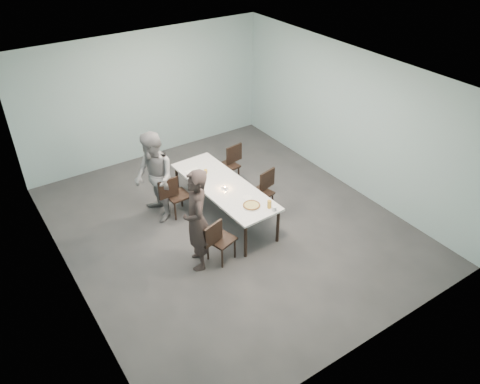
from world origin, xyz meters
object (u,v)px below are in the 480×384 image
beer_glass (269,204)px  tealight (225,188)px  pizza (252,205)px  chair_near_left (218,238)px  side_plate (247,197)px  chair_far_right (230,162)px  table (224,188)px  amber_tumbler (206,171)px  diner_near (197,220)px  diner_far (154,178)px  chair_far_left (174,194)px  water_tumbler (274,209)px  chair_near_right (263,189)px

beer_glass → tealight: size_ratio=2.68×
tealight → pizza: bearing=-82.9°
chair_near_left → side_plate: size_ratio=4.83×
chair_far_right → beer_glass: bearing=68.0°
beer_glass → pizza: bearing=138.0°
table → chair_near_left: chair_near_left is taller
chair_far_right → beer_glass: size_ratio=5.80×
amber_tumbler → tealight: bearing=-88.7°
diner_near → tealight: (1.06, 0.81, -0.17)m
table → side_plate: bearing=-77.1°
diner_far → tealight: size_ratio=32.76×
side_plate → amber_tumbler: size_ratio=2.25×
chair_far_right → tealight: size_ratio=15.54×
chair_far_left → diner_far: bearing=155.3°
pizza → tealight: bearing=97.1°
diner_near → beer_glass: size_ratio=12.57×
diner_near → tealight: 1.34m
side_plate → water_tumbler: size_ratio=2.00×
chair_near_right → diner_near: diner_near is taller
water_tumbler → diner_near: bearing=168.4°
table → pizza: size_ratio=7.74×
pizza → water_tumbler: 0.43m
chair_near_right → side_plate: 0.80m
pizza → water_tumbler: (0.25, -0.34, 0.03)m
pizza → tealight: tealight is taller
table → diner_near: size_ratio=1.39×
table → tealight: (-0.05, -0.12, 0.08)m
table → side_plate: 0.63m
amber_tumbler → diner_near: bearing=-124.6°
diner_near → beer_glass: 1.40m
table → diner_far: 1.35m
diner_near → chair_far_right: bearing=156.4°
chair_near_right → chair_far_right: bearing=-104.9°
diner_far → tealight: diner_far is taller
chair_far_right → pizza: chair_far_right is taller
amber_tumbler → table: bearing=-83.8°
water_tumbler → chair_far_right: bearing=76.9°
chair_near_right → tealight: 0.89m
pizza → chair_far_right: bearing=68.0°
diner_far → diner_near: bearing=1.8°
chair_near_left → side_plate: chair_near_left is taller
chair_near_left → side_plate: 1.06m
chair_near_right → diner_far: diner_far is taller
chair_near_left → tealight: (0.74, 0.94, 0.27)m
chair_near_left → pizza: (0.83, 0.18, 0.27)m
chair_near_left → chair_far_right: 2.66m
chair_far_right → amber_tumbler: size_ratio=10.88×
diner_near → amber_tumbler: (1.04, 1.51, -0.15)m
table → chair_far_right: chair_far_right is taller
table → side_plate: size_ratio=14.62×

